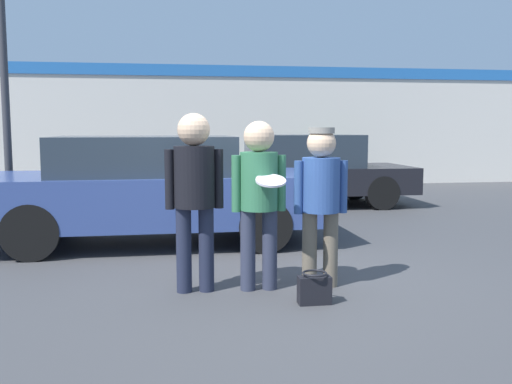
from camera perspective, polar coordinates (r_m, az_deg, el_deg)
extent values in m
plane|color=#3F3F42|center=(6.06, 1.55, -8.96)|extent=(56.00, 56.00, 0.00)
cube|color=silver|center=(15.69, -5.25, 6.54)|extent=(24.00, 0.18, 3.29)
cube|color=#2666B2|center=(15.65, -5.28, 12.01)|extent=(24.00, 0.04, 0.30)
cylinder|color=#1E2338|center=(5.65, -7.23, -5.78)|extent=(0.15, 0.15, 0.84)
cylinder|color=#1E2338|center=(5.66, -4.99, -5.72)|extent=(0.15, 0.15, 0.84)
cylinder|color=black|center=(5.55, -6.19, 1.52)|extent=(0.40, 0.40, 0.60)
cylinder|color=black|center=(5.54, -8.65, 1.25)|extent=(0.09, 0.09, 0.58)
cylinder|color=black|center=(5.57, -3.74, 1.34)|extent=(0.09, 0.09, 0.58)
sphere|color=#DBB28E|center=(5.53, -6.25, 6.22)|extent=(0.32, 0.32, 0.32)
cylinder|color=#2D3347|center=(5.68, -0.82, -5.85)|extent=(0.15, 0.15, 0.80)
cylinder|color=#2D3347|center=(5.71, 1.38, -5.77)|extent=(0.15, 0.15, 0.80)
cylinder|color=#33724C|center=(5.59, 0.29, 1.10)|extent=(0.37, 0.37, 0.57)
cylinder|color=#33724C|center=(5.56, -2.00, 0.84)|extent=(0.09, 0.09, 0.55)
cylinder|color=#33724C|center=(5.63, 2.55, 0.91)|extent=(0.09, 0.09, 0.55)
sphere|color=#DBB28E|center=(5.56, 0.29, 5.57)|extent=(0.30, 0.30, 0.30)
cylinder|color=silver|center=(5.33, 1.49, 1.14)|extent=(0.29, 0.28, 0.11)
cylinder|color=#665B4C|center=(5.81, 5.37, -5.78)|extent=(0.15, 0.15, 0.77)
cylinder|color=#665B4C|center=(5.86, 7.47, -5.68)|extent=(0.15, 0.15, 0.77)
cylinder|color=#2D4C8C|center=(5.73, 6.51, 0.71)|extent=(0.38, 0.38, 0.55)
cylinder|color=#2D4C8C|center=(5.68, 4.27, 0.46)|extent=(0.09, 0.09, 0.53)
cylinder|color=#2D4C8C|center=(5.80, 8.69, 0.53)|extent=(0.09, 0.09, 0.53)
sphere|color=#DBB28E|center=(5.71, 6.56, 4.88)|extent=(0.29, 0.29, 0.29)
cylinder|color=gray|center=(5.70, 6.58, 6.13)|extent=(0.26, 0.26, 0.06)
cube|color=#334784|center=(8.06, -10.33, -0.61)|extent=(4.66, 1.87, 0.67)
cube|color=#28333D|center=(8.02, -11.08, 3.62)|extent=(2.42, 1.61, 0.52)
cylinder|color=black|center=(9.02, -0.98, -1.59)|extent=(0.70, 0.22, 0.70)
cylinder|color=black|center=(7.39, 0.89, -3.38)|extent=(0.70, 0.22, 0.70)
cylinder|color=black|center=(9.08, -19.36, -1.91)|extent=(0.70, 0.22, 0.70)
cylinder|color=black|center=(7.45, -21.61, -3.75)|extent=(0.70, 0.22, 0.70)
cube|color=black|center=(11.88, 5.09, 1.29)|extent=(4.26, 1.87, 0.53)
cube|color=#28333D|center=(11.82, 4.71, 4.15)|extent=(2.22, 1.61, 0.65)
cylinder|color=black|center=(13.07, 9.79, 0.74)|extent=(0.67, 0.22, 0.67)
cylinder|color=black|center=(11.51, 12.49, -0.08)|extent=(0.67, 0.22, 0.67)
cylinder|color=black|center=(12.47, -1.77, 0.56)|extent=(0.67, 0.22, 0.67)
cylinder|color=black|center=(10.82, -0.62, -0.33)|extent=(0.67, 0.22, 0.67)
cylinder|color=#38383D|center=(9.86, -24.11, 15.64)|extent=(0.12, 0.12, 6.56)
sphere|color=#285B2D|center=(15.72, 7.94, 2.28)|extent=(0.97, 0.97, 0.97)
cube|color=black|center=(5.33, 5.86, -9.73)|extent=(0.30, 0.14, 0.26)
torus|color=black|center=(5.29, 5.88, -8.08)|extent=(0.23, 0.23, 0.02)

